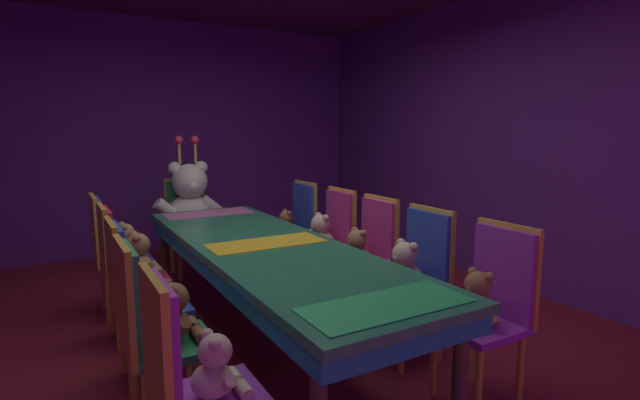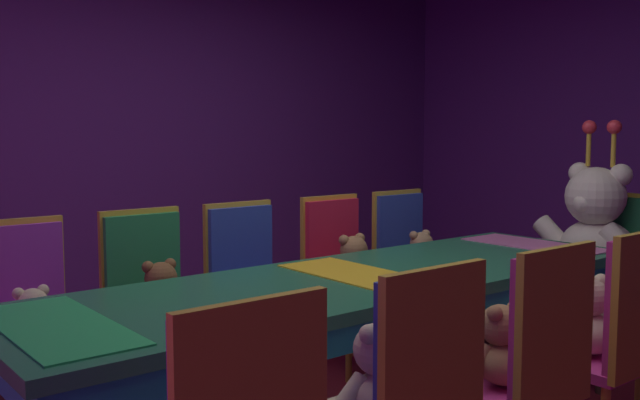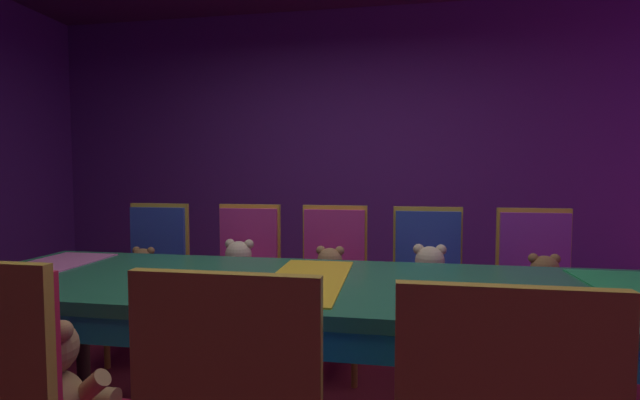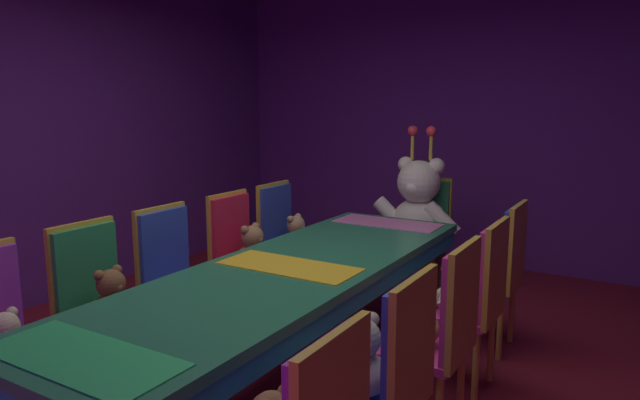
{
  "view_description": "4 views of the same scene",
  "coord_description": "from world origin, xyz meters",
  "px_view_note": "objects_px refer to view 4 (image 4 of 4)",
  "views": [
    {
      "loc": [
        -2.22,
        -0.79,
        1.37
      ],
      "look_at": [
        -0.1,
        1.37,
        0.79
      ],
      "focal_mm": 37.07,
      "sensor_mm": 36.0,
      "label": 1
    },
    {
      "loc": [
        1.86,
        -1.52,
        1.26
      ],
      "look_at": [
        -0.06,
        1.14,
        0.87
      ],
      "focal_mm": 40.5,
      "sensor_mm": 36.0,
      "label": 2
    },
    {
      "loc": [
        -1.79,
        -2.13,
        1.19
      ],
      "look_at": [
        0.19,
        1.35,
        0.69
      ],
      "focal_mm": 37.45,
      "sensor_mm": 36.0,
      "label": 3
    },
    {
      "loc": [
        -1.54,
        -0.93,
        1.2
      ],
      "look_at": [
        -0.14,
        0.98,
        0.68
      ],
      "focal_mm": 30.42,
      "sensor_mm": 36.0,
      "label": 4
    }
  ],
  "objects_px": {
    "teddy_right_4": "(461,324)",
    "chair_left_2": "(410,529)",
    "king_teddy_bear": "(224,279)",
    "teddy_left_5": "(154,334)",
    "teddy_right_3": "(564,344)",
    "chair_right_4": "(478,315)",
    "teddy_left_3": "(294,421)",
    "chair_right_5": "(402,299)",
    "teddy_right_5": "(384,301)",
    "teddy_left_2": "(459,513)",
    "banquet_table": "(535,375)",
    "chair_right_3": "(582,336)",
    "throne_chair": "(214,294)",
    "chair_left_5": "(122,339)",
    "teddy_left_4": "(215,364)",
    "chair_left_4": "(178,371)",
    "chair_left_3": "(251,425)"
  },
  "relations": [
    {
      "from": "king_teddy_bear",
      "to": "throne_chair",
      "type": "bearing_deg",
      "value": 180.0
    },
    {
      "from": "teddy_left_3",
      "to": "chair_left_4",
      "type": "height_order",
      "value": "chair_left_4"
    },
    {
      "from": "chair_right_5",
      "to": "teddy_right_5",
      "type": "relative_size",
      "value": 2.81
    },
    {
      "from": "chair_left_4",
      "to": "teddy_left_5",
      "type": "relative_size",
      "value": 2.9
    },
    {
      "from": "chair_left_4",
      "to": "chair_right_5",
      "type": "bearing_deg",
      "value": 18.71
    },
    {
      "from": "chair_left_5",
      "to": "teddy_left_5",
      "type": "xyz_separation_m",
      "value": [
        0.15,
        -0.0,
        -0.0
      ]
    },
    {
      "from": "teddy_left_3",
      "to": "king_teddy_bear",
      "type": "height_order",
      "value": "king_teddy_bear"
    },
    {
      "from": "chair_right_5",
      "to": "throne_chair",
      "type": "distance_m",
      "value": 1.25
    },
    {
      "from": "chair_left_2",
      "to": "teddy_left_3",
      "type": "distance_m",
      "value": 0.62
    },
    {
      "from": "teddy_right_4",
      "to": "throne_chair",
      "type": "relative_size",
      "value": 0.28
    },
    {
      "from": "chair_left_2",
      "to": "teddy_right_3",
      "type": "height_order",
      "value": "chair_left_2"
    },
    {
      "from": "teddy_left_4",
      "to": "teddy_right_3",
      "type": "xyz_separation_m",
      "value": [
        1.42,
        -0.59,
        -0.02
      ]
    },
    {
      "from": "chair_left_2",
      "to": "chair_right_4",
      "type": "xyz_separation_m",
      "value": [
        1.72,
        1.18,
        0.0
      ]
    },
    {
      "from": "chair_left_3",
      "to": "teddy_left_5",
      "type": "bearing_deg",
      "value": 82.94
    },
    {
      "from": "teddy_left_5",
      "to": "chair_left_5",
      "type": "bearing_deg",
      "value": 180.0
    },
    {
      "from": "king_teddy_bear",
      "to": "teddy_left_5",
      "type": "bearing_deg",
      "value": -44.96
    },
    {
      "from": "teddy_left_4",
      "to": "teddy_right_4",
      "type": "relative_size",
      "value": 1.26
    },
    {
      "from": "chair_left_2",
      "to": "king_teddy_bear",
      "type": "relative_size",
      "value": 1.24
    },
    {
      "from": "chair_left_3",
      "to": "chair_right_5",
      "type": "bearing_deg",
      "value": 34.11
    },
    {
      "from": "chair_right_4",
      "to": "king_teddy_bear",
      "type": "height_order",
      "value": "king_teddy_bear"
    },
    {
      "from": "banquet_table",
      "to": "teddy_left_3",
      "type": "bearing_deg",
      "value": 156.66
    },
    {
      "from": "chair_right_3",
      "to": "teddy_right_4",
      "type": "height_order",
      "value": "chair_right_3"
    },
    {
      "from": "teddy_left_4",
      "to": "teddy_right_4",
      "type": "distance_m",
      "value": 1.41
    },
    {
      "from": "banquet_table",
      "to": "chair_left_4",
      "type": "height_order",
      "value": "chair_left_4"
    },
    {
      "from": "chair_left_5",
      "to": "teddy_right_5",
      "type": "relative_size",
      "value": 2.81
    },
    {
      "from": "chair_left_3",
      "to": "king_teddy_bear",
      "type": "relative_size",
      "value": 1.24
    },
    {
      "from": "teddy_right_4",
      "to": "chair_left_2",
      "type": "bearing_deg",
      "value": 36.8
    },
    {
      "from": "teddy_left_4",
      "to": "teddy_left_5",
      "type": "bearing_deg",
      "value": 92.27
    },
    {
      "from": "chair_right_5",
      "to": "throne_chair",
      "type": "bearing_deg",
      "value": -46.46
    },
    {
      "from": "teddy_left_2",
      "to": "king_teddy_bear",
      "type": "xyz_separation_m",
      "value": [
        0.71,
        2.51,
        0.14
      ]
    },
    {
      "from": "teddy_left_2",
      "to": "chair_left_4",
      "type": "height_order",
      "value": "chair_left_4"
    },
    {
      "from": "teddy_right_4",
      "to": "banquet_table",
      "type": "bearing_deg",
      "value": 51.01
    },
    {
      "from": "teddy_left_4",
      "to": "teddy_right_5",
      "type": "relative_size",
      "value": 0.99
    },
    {
      "from": "chair_left_2",
      "to": "teddy_right_4",
      "type": "bearing_deg",
      "value": 36.8
    },
    {
      "from": "teddy_right_5",
      "to": "throne_chair",
      "type": "distance_m",
      "value": 1.15
    },
    {
      "from": "teddy_left_3",
      "to": "teddy_left_4",
      "type": "height_order",
      "value": "teddy_left_4"
    },
    {
      "from": "teddy_left_2",
      "to": "chair_right_4",
      "type": "distance_m",
      "value": 1.97
    },
    {
      "from": "chair_right_3",
      "to": "teddy_right_3",
      "type": "distance_m",
      "value": 0.14
    },
    {
      "from": "chair_left_2",
      "to": "teddy_left_4",
      "type": "height_order",
      "value": "chair_left_2"
    },
    {
      "from": "teddy_right_3",
      "to": "chair_right_4",
      "type": "height_order",
      "value": "chair_right_4"
    },
    {
      "from": "teddy_right_3",
      "to": "throne_chair",
      "type": "height_order",
      "value": "throne_chair"
    },
    {
      "from": "teddy_left_3",
      "to": "throne_chair",
      "type": "bearing_deg",
      "value": 70.83
    },
    {
      "from": "banquet_table",
      "to": "chair_right_3",
      "type": "bearing_deg",
      "value": 19.79
    },
    {
      "from": "throne_chair",
      "to": "teddy_left_5",
      "type": "bearing_deg",
      "value": -39.09
    },
    {
      "from": "teddy_left_2",
      "to": "chair_right_5",
      "type": "height_order",
      "value": "chair_right_5"
    },
    {
      "from": "chair_right_5",
      "to": "throne_chair",
      "type": "height_order",
      "value": "same"
    },
    {
      "from": "chair_left_3",
      "to": "teddy_left_3",
      "type": "height_order",
      "value": "chair_left_3"
    },
    {
      "from": "throne_chair",
      "to": "king_teddy_bear",
      "type": "bearing_deg",
      "value": -0.0
    },
    {
      "from": "teddy_left_5",
      "to": "teddy_right_4",
      "type": "relative_size",
      "value": 1.25
    },
    {
      "from": "chair_left_2",
      "to": "teddy_left_2",
      "type": "height_order",
      "value": "chair_left_2"
    }
  ]
}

